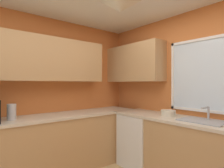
{
  "coord_description": "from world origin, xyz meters",
  "views": [
    {
      "loc": [
        1.23,
        -1.1,
        1.41
      ],
      "look_at": [
        -0.66,
        0.45,
        1.4
      ],
      "focal_mm": 29.85,
      "sensor_mm": 36.0,
      "label": 1
    }
  ],
  "objects_px": {
    "dishwasher": "(141,140)",
    "kettle": "(12,112)",
    "bowl": "(168,113)",
    "sink_assembly": "(203,121)"
  },
  "relations": [
    {
      "from": "sink_assembly",
      "to": "bowl",
      "type": "bearing_deg",
      "value": -179.24
    },
    {
      "from": "dishwasher",
      "to": "kettle",
      "type": "xyz_separation_m",
      "value": [
        -0.64,
        -1.88,
        0.59
      ]
    },
    {
      "from": "kettle",
      "to": "bowl",
      "type": "bearing_deg",
      "value": 58.68
    },
    {
      "from": "sink_assembly",
      "to": "dishwasher",
      "type": "bearing_deg",
      "value": -177.97
    },
    {
      "from": "dishwasher",
      "to": "sink_assembly",
      "type": "xyz_separation_m",
      "value": [
        1.04,
        0.04,
        0.49
      ]
    },
    {
      "from": "kettle",
      "to": "sink_assembly",
      "type": "relative_size",
      "value": 0.39
    },
    {
      "from": "sink_assembly",
      "to": "bowl",
      "type": "distance_m",
      "value": 0.52
    },
    {
      "from": "kettle",
      "to": "bowl",
      "type": "distance_m",
      "value": 2.24
    },
    {
      "from": "kettle",
      "to": "bowl",
      "type": "xyz_separation_m",
      "value": [
        1.16,
        1.91,
        -0.06
      ]
    },
    {
      "from": "bowl",
      "to": "dishwasher",
      "type": "bearing_deg",
      "value": -176.71
    }
  ]
}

